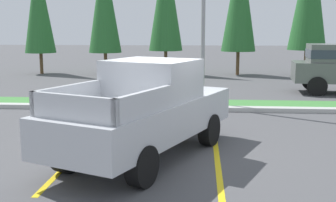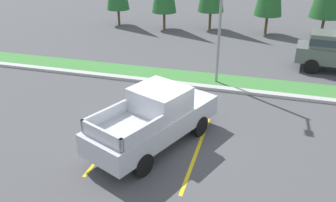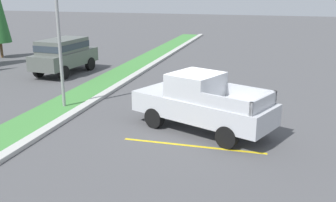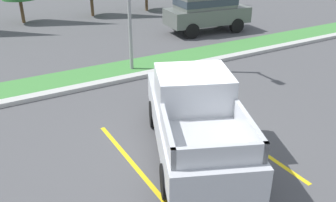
% 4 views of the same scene
% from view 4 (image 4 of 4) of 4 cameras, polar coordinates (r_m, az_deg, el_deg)
% --- Properties ---
extents(ground_plane, '(120.00, 120.00, 0.00)m').
position_cam_4_polar(ground_plane, '(9.89, 5.07, -6.18)').
color(ground_plane, '#4C4C4F').
extents(parking_line_near, '(0.12, 4.80, 0.01)m').
position_cam_4_polar(parking_line_near, '(8.72, -4.62, -10.98)').
color(parking_line_near, yellow).
rests_on(parking_line_near, ground).
extents(parking_line_far, '(0.12, 4.80, 0.01)m').
position_cam_4_polar(parking_line_far, '(10.19, 11.30, -5.58)').
color(parking_line_far, yellow).
rests_on(parking_line_far, ground).
extents(curb_strip, '(56.00, 0.40, 0.15)m').
position_cam_4_polar(curb_strip, '(13.79, -6.88, 3.55)').
color(curb_strip, '#B2B2AD').
rests_on(curb_strip, ground).
extents(grass_median, '(56.00, 1.80, 0.06)m').
position_cam_4_polar(grass_median, '(14.76, -8.62, 4.75)').
color(grass_median, '#42843D').
rests_on(grass_median, ground).
extents(pickup_truck_main, '(3.80, 5.54, 2.10)m').
position_cam_4_polar(pickup_truck_main, '(8.87, 4.15, -2.38)').
color(pickup_truck_main, black).
rests_on(pickup_truck_main, ground).
extents(suv_distant, '(4.76, 2.30, 2.10)m').
position_cam_4_polar(suv_distant, '(20.41, 6.12, 14.17)').
color(suv_distant, black).
rests_on(suv_distant, ground).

